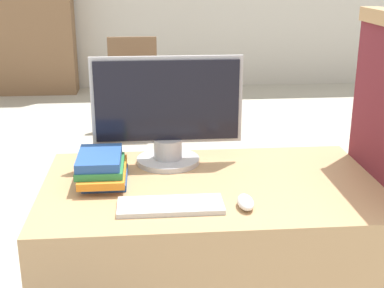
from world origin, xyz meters
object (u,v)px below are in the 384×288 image
(far_chair, at_px, (133,80))
(book_stack, at_px, (102,168))
(keyboard, at_px, (171,206))
(monitor, at_px, (167,114))
(mouse, at_px, (246,202))

(far_chair, bearing_deg, book_stack, -58.94)
(keyboard, height_order, book_stack, book_stack)
(monitor, xyz_separation_m, mouse, (0.22, -0.42, -0.18))
(monitor, relative_size, book_stack, 2.02)
(mouse, height_order, book_stack, book_stack)
(book_stack, height_order, far_chair, far_chair)
(book_stack, relative_size, far_chair, 0.33)
(mouse, height_order, far_chair, far_chair)
(keyboard, bearing_deg, monitor, 88.59)
(monitor, height_order, keyboard, monitor)
(monitor, bearing_deg, book_stack, -143.93)
(keyboard, xyz_separation_m, mouse, (0.23, -0.02, 0.01))
(monitor, bearing_deg, far_chair, 94.03)
(book_stack, bearing_deg, keyboard, -45.77)
(keyboard, height_order, far_chair, far_chair)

